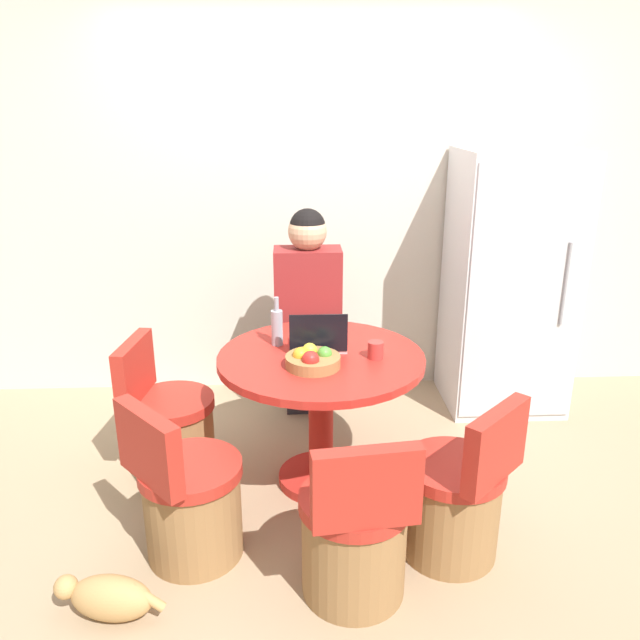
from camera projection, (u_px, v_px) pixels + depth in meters
The scene contains 14 objects.
ground_plane at pixel (320, 494), 3.25m from camera, with size 12.00×12.00×0.00m, color #9E8466.
wall_back at pixel (310, 202), 4.12m from camera, with size 7.00×0.06×2.60m.
refrigerator at pixel (509, 283), 3.99m from camera, with size 0.73×0.65×1.67m.
dining_table at pixel (321, 389), 3.18m from camera, with size 1.04×1.04×0.74m.
chair_near_right_corner at pixel (455, 501), 2.75m from camera, with size 0.52×0.52×0.77m.
chair_left_side at pixel (170, 430), 3.34m from camera, with size 0.47×0.46×0.77m.
chair_near_camera at pixel (355, 538), 2.52m from camera, with size 0.45×0.47×0.77m.
chair_near_left_corner at pixel (189, 503), 2.74m from camera, with size 0.52×0.52×0.77m.
person_seated at pixel (308, 305), 3.80m from camera, with size 0.40×0.37×1.35m.
laptop at pixel (317, 341), 3.18m from camera, with size 0.29×0.23×0.21m.
fruit_bowl at pixel (312, 359), 2.96m from camera, with size 0.26×0.26×0.10m.
coffee_cup at pixel (375, 350), 3.06m from camera, with size 0.08×0.08×0.09m.
bottle at pixel (277, 326), 3.21m from camera, with size 0.06×0.06×0.26m.
cat at pixel (109, 597), 2.44m from camera, with size 0.45×0.21×0.19m.
Camera 1 is at (-0.13, -2.75, 1.94)m, focal length 35.00 mm.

